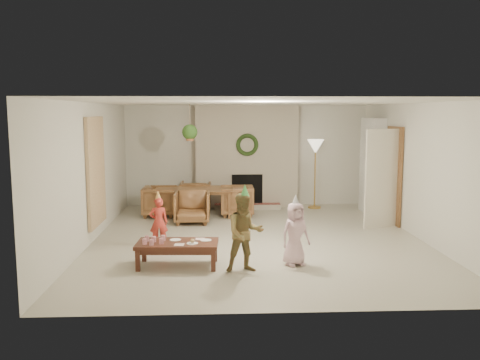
{
  "coord_description": "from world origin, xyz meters",
  "views": [
    {
      "loc": [
        -0.74,
        -9.11,
        2.32
      ],
      "look_at": [
        -0.3,
        0.4,
        1.05
      ],
      "focal_mm": 37.81,
      "sensor_mm": 36.0,
      "label": 1
    }
  ],
  "objects": [
    {
      "name": "coffee_table_apron",
      "position": [
        -1.34,
        -1.62,
        0.28
      ],
      "size": [
        1.15,
        0.57,
        0.08
      ],
      "primitive_type": "cube",
      "rotation": [
        0.0,
        0.0,
        -0.05
      ],
      "color": "#4E271A",
      "rests_on": "floor"
    },
    {
      "name": "party_hat_red",
      "position": [
        -1.76,
        -0.47,
        0.91
      ],
      "size": [
        0.14,
        0.14,
        0.17
      ],
      "primitive_type": "cone",
      "rotation": [
        0.0,
        0.0,
        -0.23
      ],
      "color": "gold",
      "rests_on": "child_red"
    },
    {
      "name": "fireplace_wreath",
      "position": [
        0.0,
        3.07,
        1.55
      ],
      "size": [
        0.54,
        0.1,
        0.54
      ],
      "primitive_type": "torus",
      "rotation": [
        1.57,
        0.0,
        0.0
      ],
      "color": "#1D3614",
      "rests_on": "fireplace_mass"
    },
    {
      "name": "floor_lamp_post",
      "position": [
        1.65,
        3.0,
        0.78
      ],
      "size": [
        0.03,
        0.03,
        1.51
      ],
      "primitive_type": "cylinder",
      "color": "gold",
      "rests_on": "floor"
    },
    {
      "name": "coffee_table_top",
      "position": [
        -1.34,
        -1.62,
        0.35
      ],
      "size": [
        1.25,
        0.67,
        0.06
      ],
      "primitive_type": "cube",
      "rotation": [
        0.0,
        0.0,
        -0.05
      ],
      "color": "#4E271A",
      "rests_on": "floor"
    },
    {
      "name": "dining_chair_left",
      "position": [
        -2.03,
        2.19,
        0.34
      ],
      "size": [
        0.76,
        0.73,
        0.68
      ],
      "primitive_type": "imported",
      "rotation": [
        0.0,
        0.0,
        1.56
      ],
      "color": "brown",
      "rests_on": "floor"
    },
    {
      "name": "books_row_mid",
      "position": [
        2.8,
        2.35,
        0.99
      ],
      "size": [
        0.2,
        0.44,
        0.24
      ],
      "primitive_type": "cube",
      "color": "#274492",
      "rests_on": "bookshelf_shelf_b"
    },
    {
      "name": "cup_c",
      "position": [
        -1.71,
        -1.79,
        0.42
      ],
      "size": [
        0.07,
        0.07,
        0.08
      ],
      "primitive_type": "cylinder",
      "rotation": [
        0.0,
        0.0,
        -0.05
      ],
      "color": "silver",
      "rests_on": "coffee_table_top"
    },
    {
      "name": "cup_f",
      "position": [
        -1.57,
        -1.53,
        0.42
      ],
      "size": [
        0.07,
        0.07,
        0.08
      ],
      "primitive_type": "cylinder",
      "rotation": [
        0.0,
        0.0,
        -0.05
      ],
      "color": "silver",
      "rests_on": "coffee_table_top"
    },
    {
      "name": "bookshelf_shelf_a",
      "position": [
        2.82,
        2.3,
        0.45
      ],
      "size": [
        0.3,
        0.92,
        0.03
      ],
      "primitive_type": "cube",
      "color": "white",
      "rests_on": "bookshelf_carcass"
    },
    {
      "name": "curtain_panel",
      "position": [
        -2.96,
        0.2,
        1.25
      ],
      "size": [
        0.06,
        1.2,
        2.0
      ],
      "primitive_type": "cube",
      "color": "beige",
      "rests_on": "wall_left"
    },
    {
      "name": "hanging_plant_pot",
      "position": [
        -1.3,
        1.5,
        1.8
      ],
      "size": [
        0.16,
        0.16,
        0.12
      ],
      "primitive_type": "cylinder",
      "color": "#A55A35",
      "rests_on": "hanging_plant_cord"
    },
    {
      "name": "cup_b",
      "position": [
        -1.81,
        -1.55,
        0.42
      ],
      "size": [
        0.07,
        0.07,
        0.08
      ],
      "primitive_type": "cylinder",
      "rotation": [
        0.0,
        0.0,
        -0.05
      ],
      "color": "silver",
      "rests_on": "coffee_table_top"
    },
    {
      "name": "cup_d",
      "position": [
        -1.7,
        -1.6,
        0.42
      ],
      "size": [
        0.07,
        0.07,
        0.08
      ],
      "primitive_type": "cylinder",
      "rotation": [
        0.0,
        0.0,
        -0.05
      ],
      "color": "silver",
      "rests_on": "coffee_table_top"
    },
    {
      "name": "bookshelf_carcass",
      "position": [
        2.84,
        2.3,
        1.1
      ],
      "size": [
        0.3,
        1.0,
        2.2
      ],
      "primitive_type": "cube",
      "color": "white",
      "rests_on": "floor"
    },
    {
      "name": "coffee_leg_fr",
      "position": [
        -0.8,
        -1.89,
        0.16
      ],
      "size": [
        0.07,
        0.07,
        0.32
      ],
      "primitive_type": "cube",
      "rotation": [
        0.0,
        0.0,
        -0.05
      ],
      "color": "#4E271A",
      "rests_on": "floor"
    },
    {
      "name": "floor_lamp_base",
      "position": [
        1.65,
        3.0,
        0.02
      ],
      "size": [
        0.31,
        0.31,
        0.03
      ],
      "primitive_type": "cylinder",
      "color": "gold",
      "rests_on": "floor"
    },
    {
      "name": "dining_chair_far",
      "position": [
        -1.25,
        2.95,
        0.34
      ],
      "size": [
        0.73,
        0.76,
        0.68
      ],
      "primitive_type": "imported",
      "rotation": [
        0.0,
        0.0,
        3.13
      ],
      "color": "brown",
      "rests_on": "floor"
    },
    {
      "name": "fireplace_mass",
      "position": [
        0.0,
        3.3,
        1.25
      ],
      "size": [
        2.5,
        0.4,
        2.5
      ],
      "primitive_type": "cube",
      "color": "#562216",
      "rests_on": "floor"
    },
    {
      "name": "dining_table",
      "position": [
        -1.26,
        2.18,
        0.31
      ],
      "size": [
        1.76,
        0.99,
        0.62
      ],
      "primitive_type": "imported",
      "rotation": [
        0.0,
        0.0,
        -0.01
      ],
      "color": "brown",
      "rests_on": "floor"
    },
    {
      "name": "fireplace_hearth",
      "position": [
        0.0,
        2.95,
        0.06
      ],
      "size": [
        1.6,
        0.3,
        0.12
      ],
      "primitive_type": "cube",
      "color": "maroon",
      "rests_on": "floor"
    },
    {
      "name": "plate_a",
      "position": [
        -1.39,
        -1.5,
        0.38
      ],
      "size": [
        0.18,
        0.18,
        0.01
      ],
      "primitive_type": "cylinder",
      "rotation": [
        0.0,
        0.0,
        -0.05
      ],
      "color": "white",
      "rests_on": "coffee_table_top"
    },
    {
      "name": "coffee_leg_br",
      "position": [
        -0.78,
        -1.39,
        0.16
      ],
      "size": [
        0.07,
        0.07,
        0.32
      ],
      "primitive_type": "cube",
      "rotation": [
        0.0,
        0.0,
        -0.05
      ],
      "color": "#4E271A",
      "rests_on": "floor"
    },
    {
      "name": "floor",
      "position": [
        0.0,
        0.0,
        0.0
      ],
      "size": [
        7.0,
        7.0,
        0.0
      ],
      "primitive_type": "plane",
      "color": "#B7B29E",
      "rests_on": "ground"
    },
    {
      "name": "wall_right",
      "position": [
        3.0,
        0.0,
        1.25
      ],
      "size": [
        0.0,
        7.0,
        7.0
      ],
      "primitive_type": "plane",
      "rotation": [
        1.57,
        0.0,
        -1.57
      ],
      "color": "silver",
      "rests_on": "floor"
    },
    {
      "name": "wall_back",
      "position": [
        0.0,
        3.5,
        1.25
      ],
      "size": [
        7.0,
        0.0,
        7.0
      ],
      "primitive_type": "plane",
      "rotation": [
        1.57,
        0.0,
        0.0
      ],
      "color": "silver",
      "rests_on": "floor"
    },
    {
      "name": "floor_lamp_shade",
      "position": [
        1.65,
        3.0,
        1.51
      ],
      "size": [
        0.4,
        0.4,
        0.34
      ],
      "primitive_type": "cone",
      "rotation": [
        3.14,
        0.0,
        0.0
      ],
      "color": "beige",
      "rests_on": "floor_lamp_post"
    },
    {
      "name": "hanging_plant_foliage",
      "position": [
        -1.3,
        1.5,
        1.92
      ],
      "size": [
        0.32,
        0.32,
        0.32
      ],
      "primitive_type": "sphere",
      "color": "#264C19",
      "rests_on": "hanging_plant_pot"
    },
    {
      "name": "fireplace_firebox",
      "position": [
        0.0,
        3.12,
        0.45
      ],
      "size": [
        0.75,
        0.12,
        0.75
      ],
      "primitive_type": "cube",
      "color": "black",
      "rests_on": "floor"
    },
    {
      "name": "door_leaf",
      "position": [
        2.58,
        0.82,
        1.0
      ],
      "size": [
        0.77,
        0.32,
        2.0
      ],
      "primitive_type": "cube",
      "rotation": [
        0.0,
        0.0,
        -1.22
      ],
      "color": "beige",
      "rests_on": "floor"
    },
    {
      "name": "child_pink",
      "position": [
        0.45,
        -1.63,
        0.49
      ],
      "size": [
        0.56,
        0.47,
        0.97
      ],
      "primitive_type": "imported",
      "rotation": [
        0.0,
        0.0,
        0.41
      ],
      "color": "beige",
      "rests_on": "floor"
    },
    {
      "name": "ceiling",
      "position": [
        0.0,
        0.0,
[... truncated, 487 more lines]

